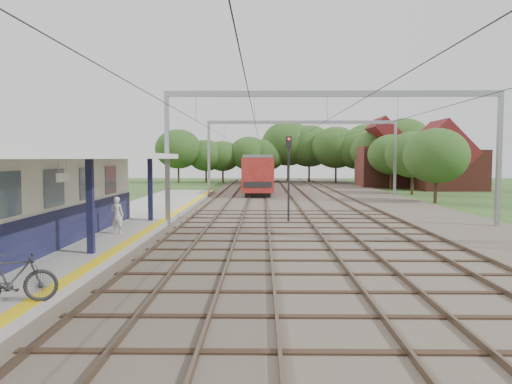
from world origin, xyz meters
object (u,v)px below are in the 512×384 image
object	(u,v)px
train	(259,170)
signal_post	(289,167)
person	(117,215)
bicycle	(12,279)

from	to	relation	value
train	signal_post	xyz separation A→B (m)	(1.85, -33.71, 0.98)
person	bicycle	xyz separation A→B (m)	(0.71, -10.39, -0.22)
person	signal_post	bearing A→B (deg)	-127.14
person	signal_post	world-z (taller)	signal_post
train	signal_post	size ratio (longest dim) A/B	7.55
person	train	bearing A→B (deg)	-84.41
person	signal_post	xyz separation A→B (m)	(7.66, 6.20, 1.96)
signal_post	bicycle	bearing A→B (deg)	-107.38
person	bicycle	world-z (taller)	person
signal_post	train	bearing A→B (deg)	98.50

